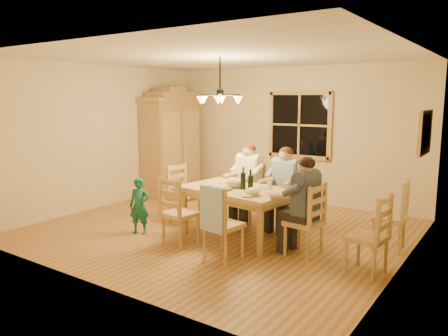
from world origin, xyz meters
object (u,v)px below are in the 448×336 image
Objects in this scene: chair_far_right at (284,212)px; chair_spare_back at (389,228)px; chair_near_left at (180,224)px; adult_slate_man at (305,194)px; chair_end_left at (185,206)px; adult_woman at (248,173)px; adult_plaid_man at (285,178)px; chair_far_left at (248,204)px; wine_bottle_b at (250,181)px; dining_table at (238,195)px; wine_bottle_a at (243,178)px; chandelier at (220,98)px; child at (139,206)px; armoire at (171,146)px; chair_near_right at (223,236)px; chair_end_right at (304,234)px; chair_spare_front at (366,250)px.

chair_far_right is 1.00× the size of chair_spare_back.
chair_spare_back is at bearing 37.47° from chair_near_left.
adult_slate_man reaches higher than chair_far_right.
adult_woman is (0.83, 0.68, 0.54)m from chair_end_left.
chair_far_left is at bearing -0.00° from adult_plaid_man.
wine_bottle_b reaches higher than chair_near_left.
wine_bottle_a reaches higher than dining_table.
chandelier is at bearing 85.67° from adult_slate_man.
chair_far_left reaches higher than child.
chair_near_right is (3.17, -2.60, -0.75)m from armoire.
chair_spare_back is (3.37, 1.43, -0.13)m from child.
adult_woman reaches higher than chair_far_right.
adult_plaid_man is at bearing 82.34° from wine_bottle_b.
adult_plaid_man is (-0.72, 0.88, 0.54)m from chair_end_right.
chair_spare_front reaches higher than child.
chandelier is 3.08m from armoire.
adult_woman is 0.88× the size of chair_spare_front.
wine_bottle_b is (-0.12, -0.86, 0.62)m from chair_far_right.
adult_slate_man is at bearing 153.43° from adult_woman.
adult_plaid_man reaches higher than chair_far_left.
chair_near_left is 1.07m from chair_end_left.
chair_end_left is (-0.63, 0.87, 0.00)m from chair_near_left.
chair_spare_front is (1.71, -0.17, -0.62)m from wine_bottle_b.
chair_near_right is (0.62, -1.65, 0.00)m from chair_far_left.
armoire is 2.95m from child.
chair_near_right is (-0.10, -1.56, 0.00)m from chair_far_right.
chair_near_right and chair_end_left have the same top height.
wine_bottle_b is at bearing -31.13° from armoire.
chair_spare_back is at bearing 20.41° from dining_table.
chair_near_right is 1.78m from chair_spare_front.
chair_far_right and chair_near_left have the same top height.
chair_end_left is 1.59m from wine_bottle_b.
adult_plaid_man is 1.14m from adult_slate_man.
wine_bottle_b is at bearing 90.62° from chair_spare_front.
chair_spare_front is (4.87, -2.07, -0.75)m from armoire.
adult_slate_man reaches higher than dining_table.
adult_plaid_man is at bearing 33.03° from chandelier.
child is at bearing -155.17° from wine_bottle_a.
chair_end_right is at bearing -7.19° from dining_table.
wine_bottle_b is at bearing -23.58° from dining_table.
adult_slate_man reaches higher than chair_end_right.
chair_near_right is at bearing 128.29° from chair_spare_back.
chair_end_left is (-0.70, -0.03, -1.77)m from chandelier.
wine_bottle_b reaches higher than chair_far_right.
wine_bottle_b is 0.33× the size of chair_spare_back.
chair_spare_front is (1.70, 0.53, 0.00)m from chair_near_right.
chair_far_right is 1.72m from chair_near_left.
chair_end_left is 1.00× the size of chair_spare_back.
adult_plaid_man is (3.28, -1.04, -0.22)m from armoire.
dining_table is 2.02× the size of adult_plaid_man.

